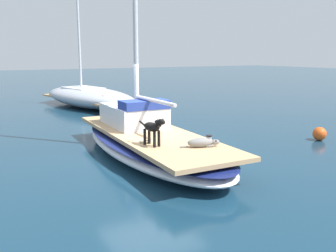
{
  "coord_description": "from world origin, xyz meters",
  "views": [
    {
      "loc": [
        -4.47,
        -8.84,
        2.78
      ],
      "look_at": [
        0.0,
        -1.0,
        1.01
      ],
      "focal_mm": 39.45,
      "sensor_mm": 36.0,
      "label": 1
    }
  ],
  "objects_px": {
    "dog_black": "(153,128)",
    "moored_boat_far_astern": "(89,97)",
    "dog_grey": "(202,142)",
    "mooring_buoy": "(320,134)",
    "coiled_rope": "(146,141)",
    "sailboat_main": "(150,144)",
    "deck_winch": "(209,140)"
  },
  "relations": [
    {
      "from": "dog_black",
      "to": "moored_boat_far_astern",
      "type": "distance_m",
      "value": 11.68
    },
    {
      "from": "dog_grey",
      "to": "mooring_buoy",
      "type": "xyz_separation_m",
      "value": [
        5.33,
        0.94,
        -0.55
      ]
    },
    {
      "from": "dog_black",
      "to": "coiled_rope",
      "type": "distance_m",
      "value": 0.57
    },
    {
      "from": "dog_grey",
      "to": "coiled_rope",
      "type": "distance_m",
      "value": 1.4
    },
    {
      "from": "moored_boat_far_astern",
      "to": "sailboat_main",
      "type": "bearing_deg",
      "value": -98.54
    },
    {
      "from": "sailboat_main",
      "to": "deck_winch",
      "type": "xyz_separation_m",
      "value": [
        0.65,
        -1.85,
        0.42
      ]
    },
    {
      "from": "mooring_buoy",
      "to": "deck_winch",
      "type": "bearing_deg",
      "value": -171.4
    },
    {
      "from": "sailboat_main",
      "to": "mooring_buoy",
      "type": "height_order",
      "value": "sailboat_main"
    },
    {
      "from": "coiled_rope",
      "to": "mooring_buoy",
      "type": "xyz_separation_m",
      "value": [
        6.24,
        -0.12,
        -0.46
      ]
    },
    {
      "from": "sailboat_main",
      "to": "mooring_buoy",
      "type": "bearing_deg",
      "value": -10.95
    },
    {
      "from": "mooring_buoy",
      "to": "coiled_rope",
      "type": "bearing_deg",
      "value": 178.9
    },
    {
      "from": "moored_boat_far_astern",
      "to": "mooring_buoy",
      "type": "distance_m",
      "value": 11.94
    },
    {
      "from": "dog_black",
      "to": "deck_winch",
      "type": "relative_size",
      "value": 4.45
    },
    {
      "from": "dog_grey",
      "to": "moored_boat_far_astern",
      "type": "height_order",
      "value": "moored_boat_far_astern"
    },
    {
      "from": "mooring_buoy",
      "to": "dog_black",
      "type": "bearing_deg",
      "value": -177.43
    },
    {
      "from": "coiled_rope",
      "to": "moored_boat_far_astern",
      "type": "distance_m",
      "value": 11.28
    },
    {
      "from": "dog_grey",
      "to": "deck_winch",
      "type": "relative_size",
      "value": 4.43
    },
    {
      "from": "deck_winch",
      "to": "dog_grey",
      "type": "bearing_deg",
      "value": -152.01
    },
    {
      "from": "deck_winch",
      "to": "mooring_buoy",
      "type": "xyz_separation_m",
      "value": [
        4.99,
        0.76,
        -0.54
      ]
    },
    {
      "from": "sailboat_main",
      "to": "dog_black",
      "type": "height_order",
      "value": "dog_black"
    },
    {
      "from": "sailboat_main",
      "to": "moored_boat_far_astern",
      "type": "bearing_deg",
      "value": 81.46
    },
    {
      "from": "dog_grey",
      "to": "sailboat_main",
      "type": "bearing_deg",
      "value": 98.66
    },
    {
      "from": "sailboat_main",
      "to": "dog_black",
      "type": "relative_size",
      "value": 7.84
    },
    {
      "from": "mooring_buoy",
      "to": "sailboat_main",
      "type": "bearing_deg",
      "value": 169.05
    },
    {
      "from": "deck_winch",
      "to": "mooring_buoy",
      "type": "relative_size",
      "value": 0.48
    },
    {
      "from": "moored_boat_far_astern",
      "to": "dog_grey",
      "type": "bearing_deg",
      "value": -95.69
    },
    {
      "from": "dog_grey",
      "to": "deck_winch",
      "type": "xyz_separation_m",
      "value": [
        0.34,
        0.18,
        -0.01
      ]
    },
    {
      "from": "dog_grey",
      "to": "coiled_rope",
      "type": "relative_size",
      "value": 2.87
    },
    {
      "from": "mooring_buoy",
      "to": "dog_grey",
      "type": "bearing_deg",
      "value": -170.05
    },
    {
      "from": "dog_black",
      "to": "coiled_rope",
      "type": "relative_size",
      "value": 2.88
    },
    {
      "from": "deck_winch",
      "to": "dog_black",
      "type": "bearing_deg",
      "value": 159.45
    },
    {
      "from": "dog_grey",
      "to": "coiled_rope",
      "type": "bearing_deg",
      "value": 130.73
    }
  ]
}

